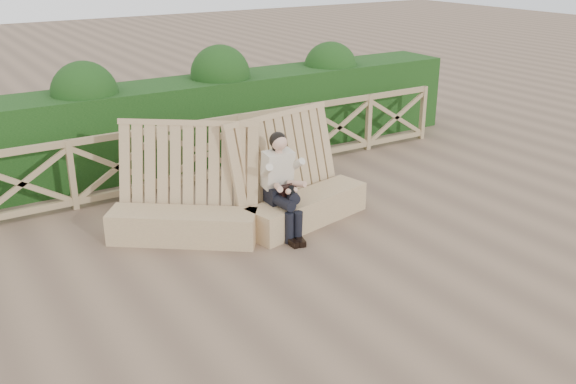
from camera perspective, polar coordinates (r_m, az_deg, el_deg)
ground at (r=8.22m, az=2.92°, el=-6.39°), size 60.00×60.00×0.00m
bench at (r=9.04m, az=-3.82°, el=-1.04°), size 3.75×1.84×1.56m
woman at (r=8.81m, az=-0.56°, el=0.96°), size 0.43×0.89×1.43m
guardrail at (r=10.84m, az=-7.71°, el=3.55°), size 10.10×0.09×1.10m
hedge at (r=11.85m, az=-10.23°, el=5.93°), size 12.00×1.20×1.50m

